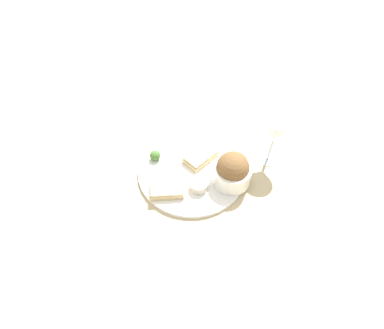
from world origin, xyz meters
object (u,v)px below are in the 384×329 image
cheese_toast_near (201,156)px  fork (109,155)px  cheese_toast_far (167,190)px  sauce_ramekin (199,185)px  wine_glass (276,132)px  salad_bowl (232,171)px

cheese_toast_near → fork: cheese_toast_near is taller
cheese_toast_far → sauce_ramekin: bearing=5.1°
cheese_toast_far → wine_glass: 0.36m
cheese_toast_near → fork: size_ratio=0.71×
fork → wine_glass: bearing=-6.8°
sauce_ramekin → cheese_toast_near: size_ratio=0.46×
salad_bowl → sauce_ramekin: bearing=-170.0°
sauce_ramekin → cheese_toast_near: (0.02, 0.11, -0.00)m
sauce_ramekin → cheese_toast_near: bearing=81.1°
cheese_toast_far → wine_glass: bearing=18.4°
salad_bowl → cheese_toast_near: (-0.08, 0.09, -0.03)m
cheese_toast_far → fork: size_ratio=0.58×
salad_bowl → fork: 0.40m
sauce_ramekin → cheese_toast_far: 0.09m
cheese_toast_near → sauce_ramekin: bearing=-98.9°
wine_glass → cheese_toast_near: bearing=178.1°
cheese_toast_near → fork: (-0.29, 0.05, -0.02)m
cheese_toast_far → fork: cheese_toast_far is taller
wine_glass → fork: bearing=173.2°
cheese_toast_near → fork: bearing=169.7°
sauce_ramekin → cheese_toast_far: bearing=-174.9°
sauce_ramekin → cheese_toast_far: size_ratio=0.56×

